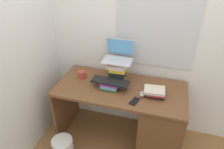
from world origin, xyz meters
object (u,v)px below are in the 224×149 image
(laptop, at_px, (119,55))
(cell_phone, at_px, (135,101))
(keyboard, at_px, (110,82))
(mug, at_px, (82,75))
(book_stack_side, at_px, (155,92))
(computer_mouse, at_px, (142,94))
(book_stack_tall, at_px, (117,70))
(book_stack_keyboard_riser, at_px, (110,85))
(wastebasket, at_px, (63,148))
(desk, at_px, (151,119))

(laptop, bearing_deg, cell_phone, -54.60)
(keyboard, distance_m, mug, 0.41)
(book_stack_side, xyz_separation_m, computer_mouse, (-0.13, -0.03, -0.03))
(cell_phone, bearing_deg, computer_mouse, 83.12)
(mug, bearing_deg, laptop, 15.12)
(book_stack_side, distance_m, keyboard, 0.50)
(book_stack_tall, bearing_deg, book_stack_keyboard_riser, -101.33)
(book_stack_tall, xyz_separation_m, keyboard, (-0.03, -0.17, -0.06))
(book_stack_tall, distance_m, book_stack_keyboard_riser, 0.20)
(book_stack_keyboard_riser, height_order, cell_phone, book_stack_keyboard_riser)
(book_stack_keyboard_riser, bearing_deg, computer_mouse, -5.55)
(book_stack_tall, height_order, keyboard, book_stack_tall)
(laptop, xyz_separation_m, wastebasket, (-0.47, -0.68, -0.95))
(keyboard, bearing_deg, book_stack_keyboard_riser, -77.60)
(desk, relative_size, book_stack_tall, 5.75)
(book_stack_keyboard_riser, bearing_deg, keyboard, 99.72)
(keyboard, xyz_separation_m, mug, (-0.39, 0.11, -0.04))
(keyboard, bearing_deg, cell_phone, -25.71)
(book_stack_keyboard_riser, height_order, book_stack_side, book_stack_side)
(book_stack_tall, height_order, mug, book_stack_tall)
(keyboard, distance_m, cell_phone, 0.37)
(book_stack_tall, distance_m, laptop, 0.18)
(book_stack_keyboard_riser, bearing_deg, laptop, 81.11)
(computer_mouse, xyz_separation_m, mug, (-0.77, 0.15, 0.03))
(book_stack_side, relative_size, computer_mouse, 2.29)
(computer_mouse, bearing_deg, book_stack_tall, 148.80)
(book_stack_side, bearing_deg, book_stack_keyboard_riser, 179.55)
(desk, distance_m, wastebasket, 1.08)
(desk, distance_m, book_stack_tall, 0.69)
(computer_mouse, bearing_deg, wastebasket, -152.48)
(book_stack_tall, distance_m, wastebasket, 1.11)
(desk, xyz_separation_m, book_stack_tall, (-0.46, 0.16, 0.49))
(book_stack_tall, xyz_separation_m, book_stack_keyboard_riser, (-0.03, -0.17, -0.10))
(laptop, bearing_deg, keyboard, -99.06)
(desk, height_order, wastebasket, desk)
(desk, xyz_separation_m, keyboard, (-0.49, -0.01, 0.43))
(computer_mouse, bearing_deg, mug, 169.20)
(mug, relative_size, cell_phone, 0.90)
(book_stack_tall, bearing_deg, wastebasket, -126.83)
(book_stack_tall, distance_m, keyboard, 0.18)
(book_stack_keyboard_riser, xyz_separation_m, keyboard, (-0.00, 0.00, 0.04))
(book_stack_side, bearing_deg, cell_phone, -138.76)
(desk, relative_size, computer_mouse, 14.19)
(computer_mouse, height_order, cell_phone, computer_mouse)
(desk, distance_m, book_stack_side, 0.40)
(laptop, distance_m, keyboard, 0.32)
(book_stack_side, height_order, cell_phone, book_stack_side)
(laptop, xyz_separation_m, mug, (-0.43, -0.12, -0.27))
(desk, xyz_separation_m, wastebasket, (-0.93, -0.47, -0.29))
(desk, xyz_separation_m, laptop, (-0.46, 0.22, 0.67))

